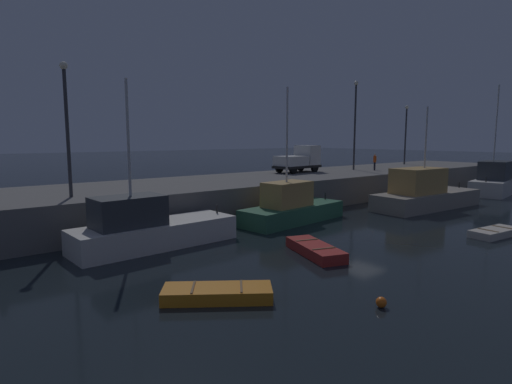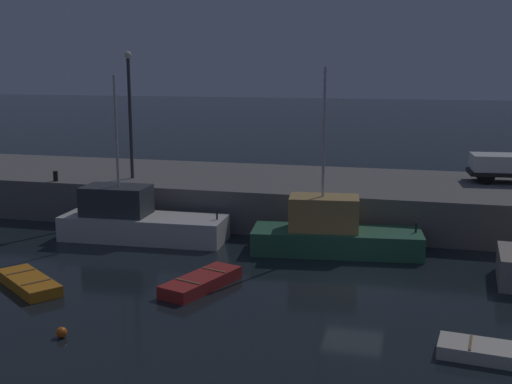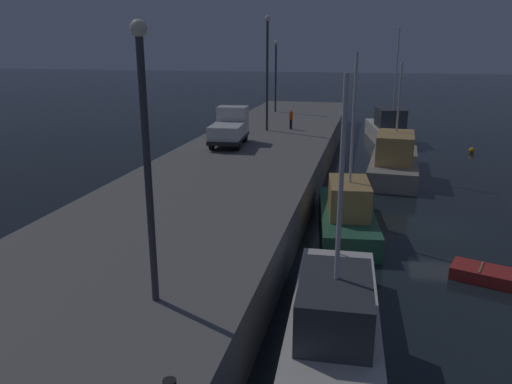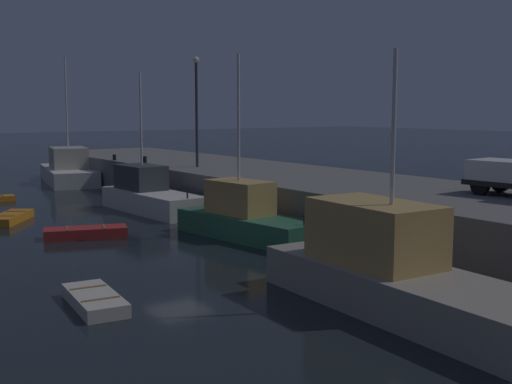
% 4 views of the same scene
% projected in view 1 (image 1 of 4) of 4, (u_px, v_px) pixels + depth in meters
% --- Properties ---
extents(ground_plane, '(320.00, 320.00, 0.00)m').
position_uv_depth(ground_plane, '(362.00, 231.00, 25.84)').
color(ground_plane, black).
extents(pier_quay, '(76.40, 10.30, 2.38)m').
position_uv_depth(pier_quay, '(246.00, 192.00, 34.99)').
color(pier_quay, slate).
rests_on(pier_quay, ground).
extents(fishing_trawler_red, '(10.87, 3.96, 8.27)m').
position_uv_depth(fishing_trawler_red, '(424.00, 194.00, 33.89)').
color(fishing_trawler_red, gray).
rests_on(fishing_trawler_red, ground).
extents(fishing_boat_white, '(10.38, 4.63, 10.93)m').
position_uv_depth(fishing_boat_white, '(496.00, 181.00, 42.95)').
color(fishing_boat_white, silver).
rests_on(fishing_boat_white, ground).
extents(fishing_boat_orange, '(8.59, 3.70, 9.11)m').
position_uv_depth(fishing_boat_orange, '(291.00, 208.00, 28.39)').
color(fishing_boat_orange, '#2D6647').
rests_on(fishing_boat_orange, ground).
extents(fishing_trawler_green, '(8.90, 3.22, 8.70)m').
position_uv_depth(fishing_trawler_green, '(149.00, 228.00, 21.79)').
color(fishing_trawler_green, silver).
rests_on(fishing_trawler_green, ground).
extents(dinghy_orange_near, '(3.98, 3.39, 0.50)m').
position_uv_depth(dinghy_orange_near, '(217.00, 293.00, 14.82)').
color(dinghy_orange_near, orange).
rests_on(dinghy_orange_near, ground).
extents(dinghy_red_small, '(2.58, 4.24, 0.56)m').
position_uv_depth(dinghy_red_small, '(315.00, 249.00, 20.55)').
color(dinghy_red_small, '#B22823').
rests_on(dinghy_red_small, ground).
extents(rowboat_blue_far, '(3.66, 1.75, 0.47)m').
position_uv_depth(rowboat_blue_far, '(495.00, 232.00, 24.43)').
color(rowboat_blue_far, beige).
rests_on(rowboat_blue_far, ground).
extents(mooring_buoy_near, '(0.37, 0.37, 0.37)m').
position_uv_depth(mooring_buoy_near, '(381.00, 302.00, 14.14)').
color(mooring_buoy_near, orange).
rests_on(mooring_buoy_near, ground).
extents(lamp_post_west, '(0.44, 0.44, 7.62)m').
position_uv_depth(lamp_post_west, '(67.00, 119.00, 23.30)').
color(lamp_post_west, '#38383D').
rests_on(lamp_post_west, pier_quay).
extents(lamp_post_east, '(0.44, 0.44, 9.33)m').
position_uv_depth(lamp_post_east, '(355.00, 119.00, 43.79)').
color(lamp_post_east, '#38383D').
rests_on(lamp_post_east, pier_quay).
extents(lamp_post_central, '(0.44, 0.44, 7.51)m').
position_uv_depth(lamp_post_central, '(406.00, 130.00, 52.96)').
color(lamp_post_central, '#38383D').
rests_on(lamp_post_central, pier_quay).
extents(utility_truck, '(5.22, 2.59, 2.65)m').
position_uv_depth(utility_truck, '(299.00, 160.00, 41.06)').
color(utility_truck, black).
rests_on(utility_truck, pier_quay).
extents(dockworker, '(0.43, 0.43, 1.74)m').
position_uv_depth(dockworker, '(375.00, 161.00, 43.54)').
color(dockworker, black).
rests_on(dockworker, pier_quay).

